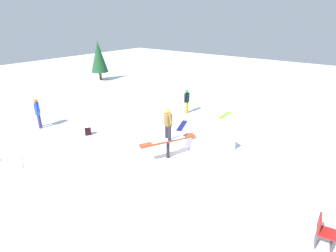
# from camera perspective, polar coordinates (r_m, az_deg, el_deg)

# --- Properties ---
(ground_plane) EXTENTS (60.00, 60.00, 0.00)m
(ground_plane) POSITION_cam_1_polar(r_m,az_deg,el_deg) (11.17, -0.00, -6.91)
(ground_plane) COLOR white
(rail_feature) EXTENTS (2.37, 1.32, 0.86)m
(rail_feature) POSITION_cam_1_polar(r_m,az_deg,el_deg) (10.83, -0.00, -3.57)
(rail_feature) COLOR black
(rail_feature) RESTS_ON ground
(snow_kicker_ramp) EXTENTS (2.27, 2.13, 0.65)m
(snow_kicker_ramp) POSITION_cam_1_polar(r_m,az_deg,el_deg) (11.99, 8.87, -3.24)
(snow_kicker_ramp) COLOR white
(snow_kicker_ramp) RESTS_ON ground
(main_rider_on_rail) EXTENTS (1.41, 0.92, 1.37)m
(main_rider_on_rail) POSITION_cam_1_polar(r_m,az_deg,el_deg) (10.49, -0.00, 0.39)
(main_rider_on_rail) COLOR white
(main_rider_on_rail) RESTS_ON rail_feature
(bystander_blue) EXTENTS (0.41, 0.60, 1.60)m
(bystander_blue) POSITION_cam_1_polar(r_m,az_deg,el_deg) (15.41, -26.51, 2.82)
(bystander_blue) COLOR navy
(bystander_blue) RESTS_ON ground
(bystander_black) EXTENTS (0.66, 0.27, 1.47)m
(bystander_black) POSITION_cam_1_polar(r_m,az_deg,el_deg) (16.06, 4.11, 5.68)
(bystander_black) COLOR yellow
(bystander_black) RESTS_ON ground
(loose_snowboard_white) EXTENTS (0.82, 1.49, 0.02)m
(loose_snowboard_white) POSITION_cam_1_polar(r_m,az_deg,el_deg) (12.33, -29.71, -7.10)
(loose_snowboard_white) COLOR white
(loose_snowboard_white) RESTS_ON ground
(loose_snowboard_lime) EXTENTS (1.47, 0.30, 0.02)m
(loose_snowboard_lime) POSITION_cam_1_polar(r_m,az_deg,el_deg) (16.21, 12.25, 2.33)
(loose_snowboard_lime) COLOR #85D330
(loose_snowboard_lime) RESTS_ON ground
(loose_snowboard_navy) EXTENTS (1.52, 0.81, 0.02)m
(loose_snowboard_navy) POSITION_cam_1_polar(r_m,az_deg,el_deg) (14.34, 3.05, 0.10)
(loose_snowboard_navy) COLOR navy
(loose_snowboard_navy) RESTS_ON ground
(folding_chair) EXTENTS (0.51, 0.51, 0.88)m
(folding_chair) POSITION_cam_1_polar(r_m,az_deg,el_deg) (8.25, 30.78, -19.42)
(folding_chair) COLOR #3F3F44
(folding_chair) RESTS_ON ground
(backpack_on_snow) EXTENTS (0.37, 0.35, 0.34)m
(backpack_on_snow) POSITION_cam_1_polar(r_m,az_deg,el_deg) (13.79, -17.02, -1.16)
(backpack_on_snow) COLOR black
(backpack_on_snow) RESTS_ON ground
(pine_tree_far) EXTENTS (1.54, 1.54, 3.51)m
(pine_tree_far) POSITION_cam_1_polar(r_m,az_deg,el_deg) (25.39, -14.87, 14.33)
(pine_tree_far) COLOR #4C331E
(pine_tree_far) RESTS_ON ground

